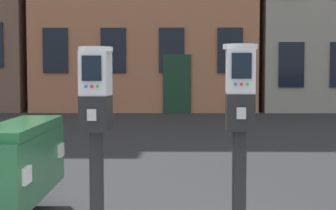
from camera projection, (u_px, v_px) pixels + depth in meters
parking_meter_near_kerb at (96, 121)px, 3.22m from camera, size 0.23×0.26×1.49m
parking_meter_twin_adjacent at (240, 119)px, 3.20m from camera, size 0.23×0.26×1.50m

